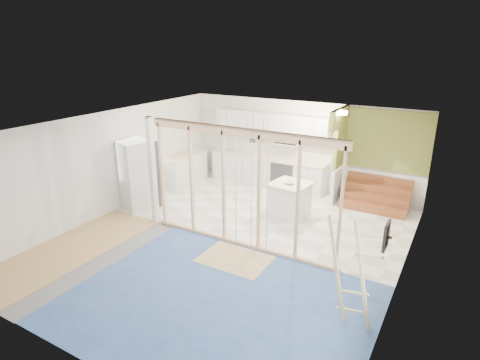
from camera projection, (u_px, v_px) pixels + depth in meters
The scene contains 16 objects.
room at pixel (229, 187), 8.42m from camera, with size 7.01×8.01×2.61m.
floor_overlays at pixel (233, 241), 8.86m from camera, with size 7.00×8.00×0.03m.
stud_frame at pixel (220, 173), 8.44m from camera, with size 4.66×0.14×2.60m.
base_cabinets at pixel (242, 171), 12.21m from camera, with size 4.45×2.24×0.93m.
upper_cabinets at pixel (272, 127), 11.77m from camera, with size 3.60×0.41×0.85m.
green_partition at pixel (367, 171), 10.57m from camera, with size 2.25×1.51×2.60m.
pot_rack at pixel (258, 135), 9.89m from camera, with size 0.52×0.52×0.72m.
sheathing_panel at pixel (378, 280), 5.15m from camera, with size 0.02×4.00×2.60m, color #A18D57.
electrical_panel at pixel (386, 236), 5.54m from camera, with size 0.04×0.30×0.40m, color #36363B.
ceiling_light at pixel (341, 113), 9.81m from camera, with size 0.32×0.32×0.08m, color #FFEABF.
fridge at pixel (136, 175), 10.38m from camera, with size 1.01×0.97×1.83m.
island at pixel (290, 200), 10.00m from camera, with size 1.02×1.02×0.89m.
bowl at pixel (289, 183), 9.80m from camera, with size 0.25×0.25×0.06m, color beige.
soap_bottle_a at pixel (235, 147), 12.52m from camera, with size 0.11×0.11×0.28m, color #ACADBF.
soap_bottle_b at pixel (304, 159), 11.35m from camera, with size 0.09×0.09×0.20m, color silver.
ladder at pixel (352, 273), 6.03m from camera, with size 0.94×0.08×1.74m.
Camera 1 is at (4.16, -6.73, 4.20)m, focal length 30.00 mm.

